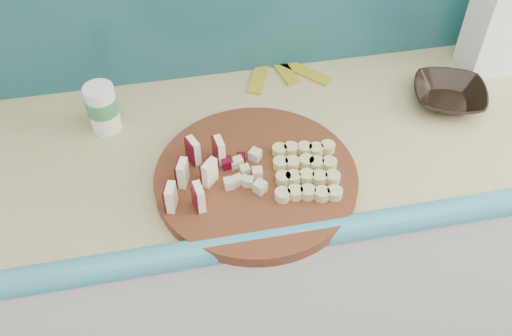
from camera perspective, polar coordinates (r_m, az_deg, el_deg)
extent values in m
cube|color=silver|center=(1.81, 11.08, -6.49)|extent=(2.20, 0.60, 0.88)
cube|color=tan|center=(1.48, 13.55, 4.15)|extent=(2.20, 0.60, 0.03)
cube|color=teal|center=(1.30, 18.16, -4.72)|extent=(2.20, 0.06, 0.03)
cylinder|color=#4B2210|center=(1.27, 0.00, -1.05)|extent=(0.53, 0.53, 0.03)
cube|color=#FDF1CA|center=(1.19, -8.47, -2.90)|extent=(0.02, 0.04, 0.06)
cube|color=#460512|center=(1.19, -8.96, -2.90)|extent=(0.01, 0.04, 0.06)
cube|color=#FDF1CA|center=(1.23, -7.32, -0.49)|extent=(0.02, 0.04, 0.06)
cube|color=#460512|center=(1.23, -7.79, -0.50)|extent=(0.01, 0.04, 0.06)
cube|color=#FDF1CA|center=(1.28, -6.24, 1.75)|extent=(0.02, 0.04, 0.06)
cube|color=#460512|center=(1.28, -6.69, 1.75)|extent=(0.01, 0.04, 0.06)
cube|color=#FDF1CA|center=(1.18, -5.70, -2.89)|extent=(0.02, 0.04, 0.06)
cube|color=#460512|center=(1.18, -6.19, -2.89)|extent=(0.01, 0.04, 0.06)
cube|color=#FDF1CA|center=(1.23, -4.64, -0.47)|extent=(0.02, 0.04, 0.06)
cube|color=#460512|center=(1.23, -5.11, -0.47)|extent=(0.01, 0.04, 0.06)
cube|color=#FDF1CA|center=(1.27, -3.65, 1.79)|extent=(0.02, 0.04, 0.06)
cube|color=#460512|center=(1.27, -4.11, 1.78)|extent=(0.01, 0.04, 0.06)
cube|color=beige|center=(1.25, -0.81, -0.28)|extent=(0.02, 0.02, 0.02)
cube|color=beige|center=(1.26, -0.50, 0.01)|extent=(0.02, 0.02, 0.02)
cube|color=#460512|center=(1.27, -0.54, 0.46)|extent=(0.02, 0.02, 0.02)
cube|color=beige|center=(1.26, -1.18, 0.10)|extent=(0.02, 0.02, 0.02)
cube|color=beige|center=(1.27, -1.57, 0.35)|extent=(0.02, 0.02, 0.02)
cube|color=beige|center=(1.27, -2.24, 0.35)|extent=(0.02, 0.02, 0.02)
cube|color=beige|center=(1.26, -1.86, -0.18)|extent=(0.02, 0.02, 0.02)
cube|color=beige|center=(1.25, -2.26, -0.48)|extent=(0.02, 0.02, 0.02)
cube|color=#460512|center=(1.24, -2.34, -1.01)|extent=(0.02, 0.02, 0.02)
cube|color=beige|center=(1.24, -1.50, -0.80)|extent=(0.02, 0.02, 0.02)
cube|color=beige|center=(1.24, -1.10, -1.13)|extent=(0.02, 0.02, 0.02)
cube|color=beige|center=(1.25, -0.99, -0.55)|extent=(0.02, 0.02, 0.02)
cube|color=beige|center=(1.25, -0.49, -0.56)|extent=(0.02, 0.02, 0.02)
cylinder|color=#CAC37B|center=(1.21, 2.73, -2.63)|extent=(0.03, 0.03, 0.02)
cylinder|color=#CAC37B|center=(1.21, 4.01, -2.61)|extent=(0.03, 0.03, 0.02)
cylinder|color=#CAC37B|center=(1.22, 5.29, -2.59)|extent=(0.03, 0.03, 0.02)
cylinder|color=#CAC37B|center=(1.22, 6.56, -2.57)|extent=(0.03, 0.03, 0.02)
cylinder|color=#CAC37B|center=(1.22, 7.82, -2.55)|extent=(0.03, 0.03, 0.02)
cylinder|color=#CAC37B|center=(1.24, 2.63, -1.04)|extent=(0.03, 0.03, 0.02)
cylinder|color=#CAC37B|center=(1.24, 3.88, -1.03)|extent=(0.03, 0.03, 0.02)
cylinder|color=#CAC37B|center=(1.24, 5.12, -1.01)|extent=(0.03, 0.03, 0.02)
cylinder|color=#CAC37B|center=(1.25, 6.36, -1.00)|extent=(0.03, 0.03, 0.02)
cylinder|color=#CAC37B|center=(1.25, 7.60, -0.98)|extent=(0.03, 0.03, 0.02)
cylinder|color=#CAC37B|center=(1.27, 2.53, 0.47)|extent=(0.03, 0.03, 0.02)
cylinder|color=#CAC37B|center=(1.27, 3.75, 0.48)|extent=(0.03, 0.03, 0.02)
cylinder|color=#CAC37B|center=(1.28, 4.97, 0.49)|extent=(0.03, 0.03, 0.02)
cylinder|color=#CAC37B|center=(1.28, 6.18, 0.50)|extent=(0.03, 0.03, 0.02)
cylinder|color=#CAC37B|center=(1.28, 7.38, 0.52)|extent=(0.03, 0.03, 0.02)
cylinder|color=#CAC37B|center=(1.30, 2.44, 1.90)|extent=(0.03, 0.03, 0.02)
cylinder|color=#CAC37B|center=(1.30, 3.63, 1.92)|extent=(0.03, 0.03, 0.02)
cylinder|color=#CAC37B|center=(1.31, 4.82, 1.93)|extent=(0.03, 0.03, 0.02)
cylinder|color=#CAC37B|center=(1.31, 6.00, 1.93)|extent=(0.03, 0.03, 0.02)
cylinder|color=#CAC37B|center=(1.31, 7.18, 1.94)|extent=(0.03, 0.03, 0.02)
imported|color=black|center=(1.55, 18.74, 6.89)|extent=(0.23, 0.23, 0.05)
cube|color=white|center=(1.66, 23.35, 13.07)|extent=(0.15, 0.11, 0.26)
cylinder|color=white|center=(1.42, -15.08, 5.81)|extent=(0.07, 0.07, 0.12)
cylinder|color=#328946|center=(1.41, -15.16, 6.13)|extent=(0.08, 0.08, 0.04)
cube|color=yellow|center=(1.57, 0.41, 9.41)|extent=(0.10, 0.17, 0.01)
cube|color=yellow|center=(1.60, 2.55, 10.12)|extent=(0.07, 0.18, 0.01)
cube|color=yellow|center=(1.59, 4.72, 9.65)|extent=(0.14, 0.15, 0.01)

